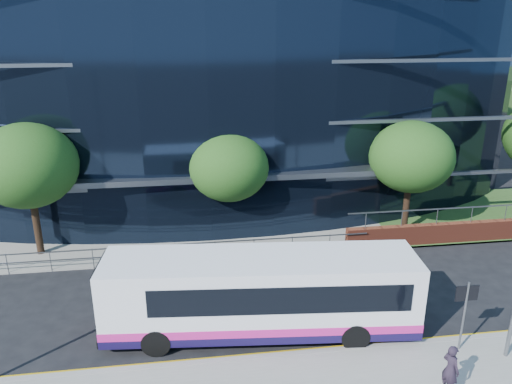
{
  "coord_description": "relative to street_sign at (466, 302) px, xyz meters",
  "views": [
    {
      "loc": [
        -5.14,
        -15.92,
        11.84
      ],
      "look_at": [
        -1.75,
        8.0,
        3.28
      ],
      "focal_mm": 35.0,
      "sensor_mm": 36.0,
      "label": 1
    }
  ],
  "objects": [
    {
      "name": "ground",
      "position": [
        -4.5,
        1.59,
        -2.15
      ],
      "size": [
        200.0,
        200.0,
        0.0
      ],
      "primitive_type": "plane",
      "color": "black",
      "rests_on": "ground"
    },
    {
      "name": "kerb",
      "position": [
        -4.5,
        0.59,
        -2.07
      ],
      "size": [
        80.0,
        0.25,
        0.16
      ],
      "primitive_type": "cube",
      "color": "gray",
      "rests_on": "ground"
    },
    {
      "name": "yellow_line_outer",
      "position": [
        -4.5,
        0.79,
        -2.14
      ],
      "size": [
        80.0,
        0.08,
        0.01
      ],
      "primitive_type": "cube",
      "color": "gold",
      "rests_on": "ground"
    },
    {
      "name": "yellow_line_inner",
      "position": [
        -4.5,
        0.94,
        -2.14
      ],
      "size": [
        80.0,
        0.08,
        0.01
      ],
      "primitive_type": "cube",
      "color": "gold",
      "rests_on": "ground"
    },
    {
      "name": "far_forecourt",
      "position": [
        -10.5,
        12.59,
        -2.1
      ],
      "size": [
        50.0,
        8.0,
        0.1
      ],
      "primitive_type": "cube",
      "color": "gray",
      "rests_on": "ground"
    },
    {
      "name": "glass_office",
      "position": [
        -8.5,
        22.44,
        5.85
      ],
      "size": [
        44.0,
        23.1,
        16.0
      ],
      "color": "black",
      "rests_on": "ground"
    },
    {
      "name": "guard_railings",
      "position": [
        -12.5,
        8.59,
        -1.33
      ],
      "size": [
        24.0,
        0.05,
        1.1
      ],
      "color": "slate",
      "rests_on": "ground"
    },
    {
      "name": "apartment_block",
      "position": [
        27.5,
        58.8,
        8.96
      ],
      "size": [
        60.0,
        42.0,
        30.0
      ],
      "color": "#2D511E",
      "rests_on": "ground"
    },
    {
      "name": "street_sign",
      "position": [
        0.0,
        0.0,
        0.0
      ],
      "size": [
        0.85,
        0.09,
        2.8
      ],
      "color": "slate",
      "rests_on": "pavement_near"
    },
    {
      "name": "tree_far_a",
      "position": [
        -17.5,
        10.59,
        2.71
      ],
      "size": [
        4.95,
        4.95,
        6.98
      ],
      "color": "black",
      "rests_on": "ground"
    },
    {
      "name": "tree_far_b",
      "position": [
        -7.5,
        11.09,
        2.06
      ],
      "size": [
        4.29,
        4.29,
        6.05
      ],
      "color": "black",
      "rests_on": "ground"
    },
    {
      "name": "tree_far_c",
      "position": [
        2.5,
        10.59,
        2.39
      ],
      "size": [
        4.62,
        4.62,
        6.51
      ],
      "color": "black",
      "rests_on": "ground"
    },
    {
      "name": "tree_dist_e",
      "position": [
        19.5,
        41.59,
        2.39
      ],
      "size": [
        4.62,
        4.62,
        6.51
      ],
      "color": "black",
      "rests_on": "ground"
    },
    {
      "name": "city_bus",
      "position": [
        -7.01,
        2.26,
        -0.42
      ],
      "size": [
        12.22,
        3.86,
        3.25
      ],
      "rotation": [
        0.0,
        0.0,
        -0.09
      ],
      "color": "white",
      "rests_on": "ground"
    },
    {
      "name": "pedestrian",
      "position": [
        -1.54,
        -2.06,
        -1.11
      ],
      "size": [
        0.61,
        0.75,
        1.78
      ],
      "primitive_type": "imported",
      "rotation": [
        0.0,
        0.0,
        1.88
      ],
      "color": "#251C2A",
      "rests_on": "pavement_near"
    }
  ]
}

